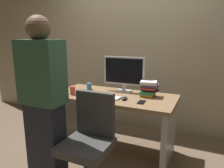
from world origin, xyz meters
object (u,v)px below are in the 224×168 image
at_px(monitor, 124,72).
at_px(mouse, 124,98).
at_px(cell_phone, 141,102).
at_px(cup_by_monitor, 89,86).
at_px(book_stack, 149,88).
at_px(cup_near_keyboard, 73,90).
at_px(person_at_desk, 44,104).
at_px(office_chair, 89,147).
at_px(desk, 114,113).
at_px(keyboard, 103,97).

distance_m(monitor, mouse, 0.44).
height_order(mouse, cell_phone, mouse).
height_order(cup_by_monitor, book_stack, book_stack).
relative_size(cup_near_keyboard, book_stack, 0.45).
xyz_separation_m(person_at_desk, monitor, (0.38, 1.06, 0.16)).
relative_size(office_chair, book_stack, 4.01).
distance_m(monitor, book_stack, 0.40).
bearing_deg(desk, person_at_desk, -111.28).
height_order(mouse, cup_by_monitor, cup_by_monitor).
bearing_deg(cup_by_monitor, book_stack, 0.34).
distance_m(monitor, keyboard, 0.45).
height_order(desk, cup_by_monitor, cup_by_monitor).
bearing_deg(cup_by_monitor, desk, -15.98).
distance_m(mouse, book_stack, 0.34).
xyz_separation_m(desk, cell_phone, (0.40, -0.15, 0.23)).
relative_size(keyboard, mouse, 4.30).
bearing_deg(monitor, person_at_desk, -109.89).
bearing_deg(monitor, keyboard, -109.96).
distance_m(person_at_desk, cell_phone, 1.02).
bearing_deg(office_chair, mouse, 78.19).
bearing_deg(cup_near_keyboard, person_at_desk, -78.09).
relative_size(keyboard, cup_by_monitor, 4.89).
height_order(person_at_desk, mouse, person_at_desk).
xyz_separation_m(cup_near_keyboard, book_stack, (0.88, 0.31, 0.05)).
distance_m(office_chair, person_at_desk, 0.59).
xyz_separation_m(keyboard, cup_by_monitor, (-0.34, 0.26, 0.03)).
relative_size(cup_by_monitor, cell_phone, 0.61).
bearing_deg(book_stack, office_chair, -111.45).
bearing_deg(keyboard, mouse, 4.48).
bearing_deg(keyboard, monitor, 71.65).
bearing_deg(mouse, person_at_desk, -126.04).
bearing_deg(cup_near_keyboard, cup_by_monitor, 79.89).
bearing_deg(book_stack, cell_phone, -90.61).
height_order(office_chair, monitor, monitor).
height_order(keyboard, mouse, mouse).
bearing_deg(desk, book_stack, 17.14).
height_order(person_at_desk, cell_phone, person_at_desk).
bearing_deg(person_at_desk, cup_near_keyboard, 101.91).
bearing_deg(monitor, mouse, -67.03).
relative_size(person_at_desk, book_stack, 6.99).
bearing_deg(cell_phone, cup_near_keyboard, 179.58).
bearing_deg(cup_by_monitor, mouse, -22.28).
bearing_deg(monitor, desk, -103.86).
xyz_separation_m(office_chair, book_stack, (0.33, 0.85, 0.42)).
relative_size(desk, person_at_desk, 0.92).
height_order(mouse, book_stack, book_stack).
bearing_deg(person_at_desk, mouse, 53.96).
distance_m(office_chair, book_stack, 1.01).
relative_size(keyboard, cup_near_keyboard, 4.10).
height_order(keyboard, book_stack, book_stack).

